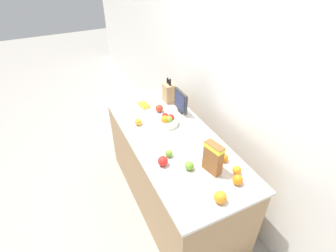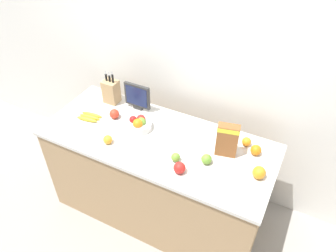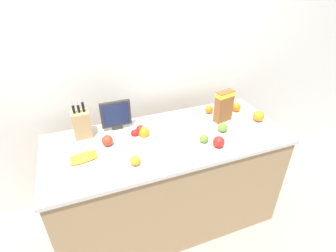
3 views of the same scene
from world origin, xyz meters
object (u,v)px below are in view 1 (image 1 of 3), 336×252
object	(u,v)px
knife_block	(169,93)
fruit_bowl	(168,121)
apple_rightmost	(163,161)
small_monitor	(181,101)
orange_back_center	(220,197)
banana_bunch	(144,104)
apple_front	(169,153)
apple_near_bananas	(159,108)
orange_mid_left	(237,170)
orange_near_bowl	(138,122)
apple_by_knife_block	(189,166)
cereal_box	(213,157)
orange_mid_right	(224,158)
orange_front_center	(238,180)

from	to	relation	value
knife_block	fruit_bowl	world-z (taller)	knife_block
fruit_bowl	apple_rightmost	world-z (taller)	fruit_bowl
small_monitor	orange_back_center	distance (m)	1.16
banana_bunch	apple_front	distance (m)	0.85
apple_near_bananas	orange_mid_left	world-z (taller)	apple_near_bananas
fruit_bowl	orange_near_bowl	size ratio (longest dim) A/B	2.93
fruit_bowl	apple_by_knife_block	xyz separation A→B (m)	(0.62, -0.11, -0.01)
knife_block	small_monitor	world-z (taller)	knife_block
apple_front	orange_back_center	xyz separation A→B (m)	(0.56, 0.11, 0.01)
fruit_bowl	apple_near_bananas	distance (m)	0.25
orange_mid_left	orange_back_center	world-z (taller)	orange_back_center
apple_front	knife_block	bearing A→B (deg)	154.07
apple_front	banana_bunch	bearing A→B (deg)	172.66
small_monitor	apple_rightmost	xyz separation A→B (m)	(0.63, -0.49, -0.09)
orange_mid_left	fruit_bowl	bearing A→B (deg)	-166.43
small_monitor	apple_rightmost	size ratio (longest dim) A/B	2.88
cereal_box	fruit_bowl	size ratio (longest dim) A/B	1.29
apple_near_bananas	orange_mid_right	xyz separation A→B (m)	(0.91, 0.16, -0.01)
knife_block	apple_rightmost	distance (m)	1.01
apple_by_knife_block	knife_block	bearing A→B (deg)	162.58
apple_front	orange_mid_left	world-z (taller)	orange_mid_left
apple_front	orange_mid_right	size ratio (longest dim) A/B	0.94
knife_block	cereal_box	size ratio (longest dim) A/B	1.18
apple_rightmost	orange_mid_right	world-z (taller)	apple_rightmost
knife_block	small_monitor	bearing A→B (deg)	1.87
apple_rightmost	orange_mid_right	xyz separation A→B (m)	(0.17, 0.46, -0.01)
knife_block	orange_mid_left	bearing A→B (deg)	-0.56
apple_front	orange_mid_right	xyz separation A→B (m)	(0.25, 0.38, 0.00)
apple_rightmost	apple_by_knife_block	size ratio (longest dim) A/B	1.12
apple_rightmost	apple_near_bananas	world-z (taller)	apple_rightmost
fruit_bowl	apple_rightmost	xyz separation A→B (m)	(0.49, -0.28, -0.00)
apple_by_knife_block	orange_front_center	xyz separation A→B (m)	(0.28, 0.25, 0.00)
apple_by_knife_block	orange_back_center	distance (m)	0.36
orange_front_center	orange_back_center	size ratio (longest dim) A/B	0.87
orange_back_center	apple_near_bananas	bearing A→B (deg)	175.41
fruit_bowl	orange_back_center	size ratio (longest dim) A/B	2.25
cereal_box	orange_near_bowl	bearing A→B (deg)	-172.90
cereal_box	small_monitor	bearing A→B (deg)	155.58
cereal_box	orange_mid_right	distance (m)	0.19
apple_near_bananas	orange_front_center	bearing A→B (deg)	5.48
cereal_box	orange_back_center	bearing A→B (deg)	-35.15
banana_bunch	apple_by_knife_block	world-z (taller)	apple_by_knife_block
small_monitor	orange_back_center	world-z (taller)	small_monitor
orange_mid_right	knife_block	bearing A→B (deg)	178.96
apple_near_bananas	orange_back_center	size ratio (longest dim) A/B	0.89
apple_by_knife_block	apple_front	xyz separation A→B (m)	(-0.20, -0.08, -0.00)
knife_block	apple_front	xyz separation A→B (m)	(0.81, -0.40, -0.07)
cereal_box	orange_mid_left	world-z (taller)	cereal_box
banana_bunch	orange_mid_left	size ratio (longest dim) A/B	2.75
apple_front	orange_mid_left	size ratio (longest dim) A/B	0.94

